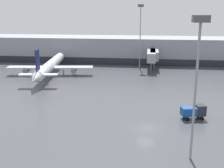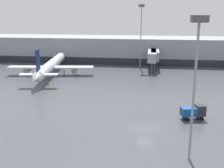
{
  "view_description": "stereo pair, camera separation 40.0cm",
  "coord_description": "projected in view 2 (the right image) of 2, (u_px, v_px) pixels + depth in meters",
  "views": [
    {
      "loc": [
        0.08,
        -42.03,
        18.02
      ],
      "look_at": [
        -7.52,
        15.71,
        3.0
      ],
      "focal_mm": 45.0,
      "sensor_mm": 36.0,
      "label": 1
    },
    {
      "loc": [
        0.48,
        -41.98,
        18.02
      ],
      "look_at": [
        -7.52,
        15.71,
        3.0
      ],
      "focal_mm": 45.0,
      "sensor_mm": 36.0,
      "label": 2
    }
  ],
  "objects": [
    {
      "name": "traffic_cone_2",
      "position": [
        50.0,
        71.0,
        86.63
      ],
      "size": [
        0.49,
        0.49,
        0.56
      ],
      "color": "orange",
      "rests_on": "ground_plane"
    },
    {
      "name": "apron_light_mast_1",
      "position": [
        141.0,
        19.0,
        88.71
      ],
      "size": [
        1.8,
        1.8,
        20.29
      ],
      "color": "gray",
      "rests_on": "ground_plane"
    },
    {
      "name": "apron_light_mast_0",
      "position": [
        197.0,
        48.0,
        31.91
      ],
      "size": [
        1.8,
        1.8,
        17.67
      ],
      "color": "gray",
      "rests_on": "ground_plane"
    },
    {
      "name": "parked_jet_0",
      "position": [
        51.0,
        66.0,
        81.5
      ],
      "size": [
        24.9,
        38.22,
        9.32
      ],
      "rotation": [
        0.0,
        0.0,
        1.7
      ],
      "color": "silver",
      "rests_on": "ground_plane"
    },
    {
      "name": "traffic_cone_0",
      "position": [
        48.0,
        84.0,
        70.77
      ],
      "size": [
        0.48,
        0.48,
        0.75
      ],
      "color": "orange",
      "rests_on": "ground_plane"
    },
    {
      "name": "terminal_building",
      "position": [
        150.0,
        50.0,
        103.06
      ],
      "size": [
        160.0,
        29.43,
        9.0
      ],
      "color": "gray",
      "rests_on": "ground_plane"
    },
    {
      "name": "ground_plane",
      "position": [
        145.0,
        128.0,
        44.83
      ],
      "size": [
        320.0,
        320.0,
        0.0
      ],
      "primitive_type": "plane",
      "color": "#424449"
    },
    {
      "name": "service_truck_2",
      "position": [
        193.0,
        111.0,
        48.2
      ],
      "size": [
        4.36,
        2.61,
        2.51
      ],
      "rotation": [
        0.0,
        0.0,
        0.22
      ],
      "color": "#19478C",
      "rests_on": "ground_plane"
    }
  ]
}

